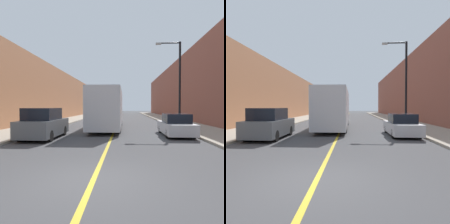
{
  "view_description": "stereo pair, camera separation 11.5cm",
  "coord_description": "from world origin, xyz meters",
  "views": [
    {
      "loc": [
        0.88,
        -5.89,
        2.06
      ],
      "look_at": [
        -0.15,
        11.5,
        1.63
      ],
      "focal_mm": 35.0,
      "sensor_mm": 36.0,
      "label": 1
    },
    {
      "loc": [
        1.0,
        -5.88,
        2.06
      ],
      "look_at": [
        -0.15,
        11.5,
        1.63
      ],
      "focal_mm": 35.0,
      "sensor_mm": 36.0,
      "label": 2
    }
  ],
  "objects": [
    {
      "name": "ground_plane",
      "position": [
        0.0,
        0.0,
        0.0
      ],
      "size": [
        200.0,
        200.0,
        0.0
      ],
      "primitive_type": "plane",
      "color": "#474749"
    },
    {
      "name": "sidewalk_left",
      "position": [
        -7.52,
        30.0,
        0.07
      ],
      "size": [
        3.79,
        72.0,
        0.14
      ],
      "primitive_type": "cube",
      "color": "#A89E8C",
      "rests_on": "ground"
    },
    {
      "name": "sidewalk_right",
      "position": [
        7.52,
        30.0,
        0.07
      ],
      "size": [
        3.79,
        72.0,
        0.14
      ],
      "primitive_type": "cube",
      "color": "#A89E8C",
      "rests_on": "ground"
    },
    {
      "name": "building_row_left",
      "position": [
        -11.42,
        30.0,
        3.99
      ],
      "size": [
        4.0,
        72.0,
        7.97
      ],
      "primitive_type": "cube",
      "color": "#B2724C",
      "rests_on": "ground"
    },
    {
      "name": "building_row_right",
      "position": [
        11.42,
        30.0,
        4.89
      ],
      "size": [
        4.0,
        72.0,
        9.78
      ],
      "primitive_type": "cube",
      "color": "brown",
      "rests_on": "ground"
    },
    {
      "name": "road_center_line",
      "position": [
        0.0,
        30.0,
        0.0
      ],
      "size": [
        0.16,
        72.0,
        0.01
      ],
      "primitive_type": "cube",
      "color": "gold",
      "rests_on": "ground"
    },
    {
      "name": "bus",
      "position": [
        -0.69,
        14.88,
        1.89
      ],
      "size": [
        2.53,
        12.31,
        3.55
      ],
      "color": "silver",
      "rests_on": "ground"
    },
    {
      "name": "parked_suv_left",
      "position": [
        -4.38,
        7.95,
        0.91
      ],
      "size": [
        2.02,
        4.69,
        1.97
      ],
      "color": "#51565B",
      "rests_on": "ground"
    },
    {
      "name": "car_right_near",
      "position": [
        4.48,
        9.8,
        0.7
      ],
      "size": [
        1.86,
        4.78,
        1.56
      ],
      "color": "silver",
      "rests_on": "ground"
    },
    {
      "name": "street_lamp_right",
      "position": [
        5.74,
        14.55,
        4.57
      ],
      "size": [
        2.3,
        0.24,
        7.87
      ],
      "color": "black",
      "rests_on": "sidewalk_right"
    }
  ]
}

